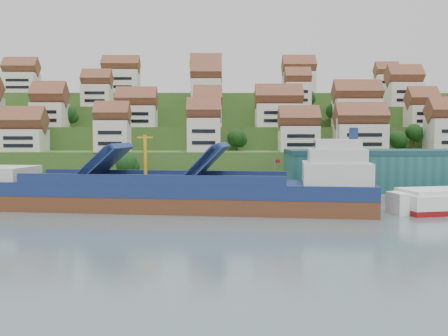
{
  "coord_description": "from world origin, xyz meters",
  "views": [
    {
      "loc": [
        5.23,
        -102.74,
        16.16
      ],
      "look_at": [
        6.51,
        14.0,
        8.0
      ],
      "focal_mm": 40.0,
      "sensor_mm": 36.0,
      "label": 1
    }
  ],
  "objects": [
    {
      "name": "ground",
      "position": [
        0.0,
        0.0,
        0.0
      ],
      "size": [
        300.0,
        300.0,
        0.0
      ],
      "primitive_type": "plane",
      "color": "slate",
      "rests_on": "ground"
    },
    {
      "name": "quay",
      "position": [
        20.0,
        15.0,
        1.1
      ],
      "size": [
        180.0,
        14.0,
        2.2
      ],
      "primitive_type": "cube",
      "color": "gray",
      "rests_on": "ground"
    },
    {
      "name": "hillside",
      "position": [
        0.0,
        103.55,
        10.66
      ],
      "size": [
        260.0,
        128.0,
        31.0
      ],
      "color": "#2D4C1E",
      "rests_on": "ground"
    },
    {
      "name": "hillside_village",
      "position": [
        3.0,
        59.86,
        24.03
      ],
      "size": [
        156.77,
        63.41,
        29.1
      ],
      "color": "silver",
      "rests_on": "ground"
    },
    {
      "name": "hillside_trees",
      "position": [
        -13.95,
        42.0,
        15.3
      ],
      "size": [
        141.64,
        62.46,
        30.04
      ],
      "color": "#163B13",
      "rests_on": "ground"
    },
    {
      "name": "warehouse",
      "position": [
        52.0,
        17.0,
        7.2
      ],
      "size": [
        60.0,
        15.0,
        10.0
      ],
      "primitive_type": "cube",
      "color": "#1F5555",
      "rests_on": "quay"
    },
    {
      "name": "flagpole",
      "position": [
        18.11,
        10.0,
        6.88
      ],
      "size": [
        1.28,
        0.16,
        8.0
      ],
      "color": "gray",
      "rests_on": "quay"
    },
    {
      "name": "cargo_ship",
      "position": [
        -3.47,
        0.99,
        3.55
      ],
      "size": [
        86.23,
        25.02,
        18.99
      ],
      "rotation": [
        0.0,
        0.0,
        -0.14
      ],
      "color": "brown",
      "rests_on": "ground"
    }
  ]
}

